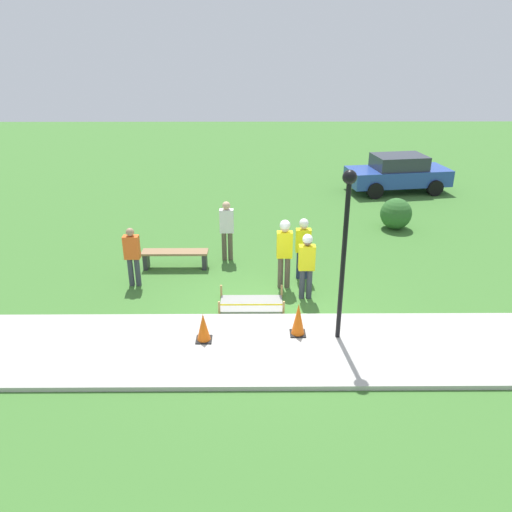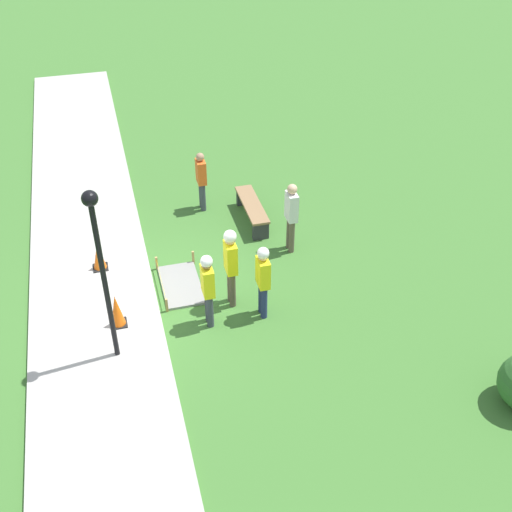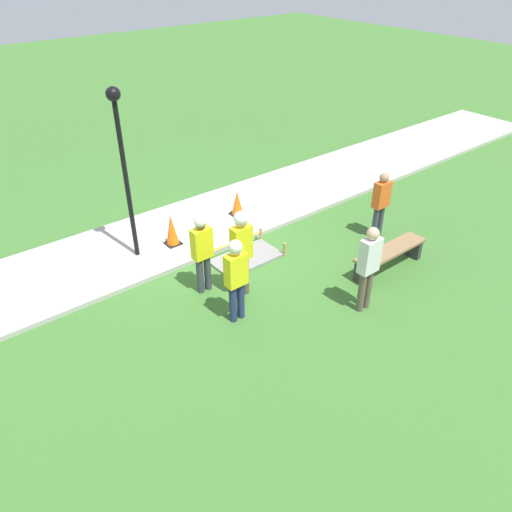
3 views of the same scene
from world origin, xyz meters
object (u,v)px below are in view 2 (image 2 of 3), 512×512
bystander_in_gray_shirt (291,213)px  bystander_in_orange_shirt (201,178)px  worker_assistant (231,261)px  traffic_cone_near_patch (99,257)px  park_bench (252,209)px  lamppost_near (100,253)px  worker_supervisor (208,285)px  traffic_cone_far_patch (117,310)px  worker_trainee (263,276)px

bystander_in_gray_shirt → bystander_in_orange_shirt: bearing=-145.0°
bystander_in_gray_shirt → worker_assistant: bearing=-49.2°
traffic_cone_near_patch → bystander_in_orange_shirt: bystander_in_orange_shirt is taller
traffic_cone_near_patch → bystander_in_gray_shirt: size_ratio=0.36×
park_bench → lamppost_near: 5.93m
worker_supervisor → bystander_in_gray_shirt: bystander_in_gray_shirt is taller
lamppost_near → bystander_in_orange_shirt: bearing=151.6°
worker_assistant → lamppost_near: (1.02, -2.53, 1.39)m
traffic_cone_near_patch → park_bench: 4.06m
worker_assistant → park_bench: bearing=157.6°
worker_assistant → worker_supervisor: bearing=-49.2°
traffic_cone_far_patch → worker_assistant: 2.52m
bystander_in_orange_shirt → park_bench: bearing=50.1°
worker_supervisor → bystander_in_gray_shirt: 3.17m
park_bench → bystander_in_orange_shirt: (-0.92, -1.10, 0.54)m
bystander_in_orange_shirt → traffic_cone_near_patch: bearing=-53.5°
park_bench → worker_trainee: size_ratio=1.08×
worker_trainee → lamppost_near: 3.46m
park_bench → worker_trainee: bearing=-11.2°
worker_trainee → bystander_in_orange_shirt: size_ratio=1.06×
traffic_cone_far_patch → lamppost_near: bearing=-7.1°
traffic_cone_near_patch → traffic_cone_far_patch: 2.04m
worker_supervisor → bystander_in_orange_shirt: 4.50m
park_bench → bystander_in_gray_shirt: (1.45, 0.56, 0.66)m
worker_trainee → bystander_in_gray_shirt: bystander_in_gray_shirt is taller
traffic_cone_far_patch → bystander_in_gray_shirt: (-1.73, 4.23, 0.55)m
worker_supervisor → bystander_in_orange_shirt: bearing=170.6°
bystander_in_orange_shirt → worker_trainee: bearing=5.1°
worker_trainee → traffic_cone_near_patch: bearing=-126.8°
traffic_cone_far_patch → lamppost_near: (0.85, -0.11, 2.05)m
worker_assistant → bystander_in_gray_shirt: size_ratio=1.05×
traffic_cone_near_patch → worker_trainee: bearing=53.2°
worker_assistant → lamppost_near: bearing=-68.0°
park_bench → lamppost_near: (4.03, -3.77, 2.16)m
traffic_cone_far_patch → lamppost_near: lamppost_near is taller
worker_trainee → park_bench: bearing=168.8°
park_bench → lamppost_near: lamppost_near is taller
park_bench → worker_trainee: (3.54, -0.70, 0.65)m
park_bench → traffic_cone_far_patch: bearing=-49.1°
worker_supervisor → lamppost_near: 2.50m
traffic_cone_far_patch → bystander_in_orange_shirt: bystander_in_orange_shirt is taller
traffic_cone_far_patch → worker_assistant: bearing=94.0°
bystander_in_gray_shirt → worker_supervisor: bearing=-49.2°
worker_trainee → lamppost_near: (0.49, -3.07, 1.50)m
traffic_cone_far_patch → traffic_cone_near_patch: bearing=-173.6°
traffic_cone_far_patch → lamppost_near: size_ratio=0.20×
park_bench → bystander_in_orange_shirt: bystander_in_orange_shirt is taller
traffic_cone_near_patch → park_bench: traffic_cone_near_patch is taller
bystander_in_gray_shirt → park_bench: bearing=-158.8°
traffic_cone_far_patch → worker_assistant: size_ratio=0.40×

